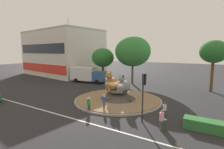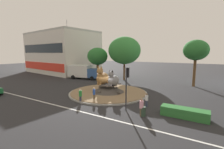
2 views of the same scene
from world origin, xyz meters
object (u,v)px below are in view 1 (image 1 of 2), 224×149
(third_tree_left, at_px, (214,52))
(pedestrian_pink_shirt, at_px, (162,119))
(litter_bin, at_px, (163,124))
(delivery_box_truck, at_px, (87,74))
(broadleaf_tree_behind_island, at_px, (103,58))
(second_tree_near_tower, at_px, (133,51))
(cat_statue_grey, at_px, (124,85))
(pedestrian_white_shirt, at_px, (165,110))
(shophouse_block, at_px, (62,53))
(pedestrian_blue_shirt, at_px, (104,102))
(traffic_light_mast, at_px, (143,88))
(pedestrian_green_shirt, at_px, (89,104))
(cat_statue_tabby, at_px, (111,83))

(third_tree_left, height_order, pedestrian_pink_shirt, third_tree_left)
(litter_bin, bearing_deg, delivery_box_truck, 144.97)
(broadleaf_tree_behind_island, relative_size, delivery_box_truck, 0.93)
(broadleaf_tree_behind_island, height_order, second_tree_near_tower, second_tree_near_tower)
(cat_statue_grey, bearing_deg, broadleaf_tree_behind_island, -125.05)
(third_tree_left, bearing_deg, pedestrian_white_shirt, -103.97)
(cat_statue_grey, height_order, shophouse_block, shophouse_block)
(pedestrian_blue_shirt, distance_m, delivery_box_truck, 17.59)
(broadleaf_tree_behind_island, bearing_deg, third_tree_left, 4.92)
(second_tree_near_tower, bearing_deg, litter_bin, -58.17)
(pedestrian_pink_shirt, bearing_deg, third_tree_left, -154.26)
(traffic_light_mast, relative_size, pedestrian_green_shirt, 2.67)
(second_tree_near_tower, height_order, pedestrian_blue_shirt, second_tree_near_tower)
(traffic_light_mast, xyz_separation_m, second_tree_near_tower, (-8.62, 16.53, 3.33))
(shophouse_block, relative_size, pedestrian_blue_shirt, 13.25)
(traffic_light_mast, height_order, pedestrian_blue_shirt, traffic_light_mast)
(cat_statue_grey, bearing_deg, pedestrian_white_shirt, 76.48)
(litter_bin, bearing_deg, cat_statue_grey, 140.53)
(pedestrian_pink_shirt, distance_m, pedestrian_green_shirt, 7.91)
(broadleaf_tree_behind_island, relative_size, pedestrian_blue_shirt, 4.06)
(shophouse_block, relative_size, second_tree_near_tower, 2.47)
(cat_statue_tabby, xyz_separation_m, broadleaf_tree_behind_island, (-8.68, 10.66, 2.81))
(shophouse_block, distance_m, broadleaf_tree_behind_island, 17.04)
(delivery_box_truck, bearing_deg, pedestrian_pink_shirt, -44.99)
(second_tree_near_tower, distance_m, litter_bin, 21.10)
(cat_statue_tabby, xyz_separation_m, second_tree_near_tower, (-2.30, 11.88, 4.16))
(pedestrian_blue_shirt, bearing_deg, traffic_light_mast, 156.60)
(second_tree_near_tower, xyz_separation_m, pedestrian_blue_shirt, (3.71, -15.77, -5.56))
(traffic_light_mast, xyz_separation_m, delivery_box_truck, (-17.48, 13.04, -1.50))
(traffic_light_mast, relative_size, second_tree_near_tower, 0.48)
(pedestrian_green_shirt, xyz_separation_m, litter_bin, (7.99, -0.03, -0.45))
(pedestrian_green_shirt, bearing_deg, shophouse_block, 41.74)
(third_tree_left, distance_m, litter_bin, 18.94)
(traffic_light_mast, distance_m, pedestrian_green_shirt, 6.41)
(shophouse_block, xyz_separation_m, pedestrian_green_shirt, (25.60, -19.89, -5.14))
(third_tree_left, bearing_deg, litter_bin, -100.08)
(cat_statue_tabby, distance_m, pedestrian_green_shirt, 5.48)
(pedestrian_blue_shirt, bearing_deg, third_tree_left, -136.45)
(pedestrian_white_shirt, height_order, litter_bin, pedestrian_white_shirt)
(second_tree_near_tower, relative_size, pedestrian_green_shirt, 5.59)
(second_tree_near_tower, distance_m, third_tree_left, 13.81)
(cat_statue_tabby, height_order, pedestrian_white_shirt, cat_statue_tabby)
(cat_statue_grey, distance_m, third_tree_left, 16.22)
(cat_statue_tabby, xyz_separation_m, pedestrian_blue_shirt, (1.41, -3.89, -1.40))
(litter_bin, bearing_deg, second_tree_near_tower, 121.83)
(pedestrian_white_shirt, bearing_deg, delivery_box_truck, 92.44)
(pedestrian_white_shirt, distance_m, pedestrian_green_shirt, 7.91)
(cat_statue_tabby, height_order, broadleaf_tree_behind_island, broadleaf_tree_behind_island)
(third_tree_left, bearing_deg, cat_statue_grey, -128.10)
(cat_statue_tabby, distance_m, third_tree_left, 17.40)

